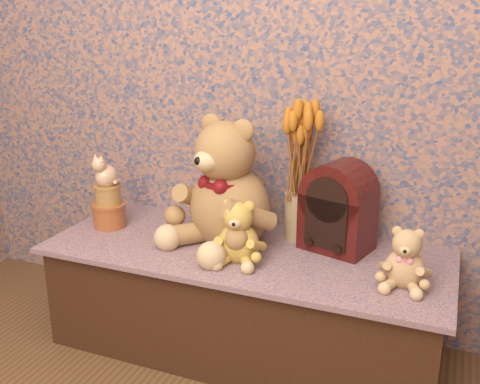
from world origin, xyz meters
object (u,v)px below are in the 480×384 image
(teddy_medium, at_px, (239,228))
(teddy_small, at_px, (406,254))
(ceramic_vase, at_px, (299,216))
(cathedral_radio, at_px, (338,206))
(biscuit_tin_lower, at_px, (109,215))
(cat_figurine, at_px, (106,169))
(teddy_large, at_px, (229,176))

(teddy_medium, distance_m, teddy_small, 0.57)
(teddy_small, xyz_separation_m, ceramic_vase, (-0.43, 0.25, -0.01))
(teddy_small, relative_size, ceramic_vase, 1.16)
(cathedral_radio, height_order, biscuit_tin_lower, cathedral_radio)
(teddy_medium, distance_m, cathedral_radio, 0.38)
(teddy_medium, distance_m, biscuit_tin_lower, 0.63)
(teddy_medium, xyz_separation_m, cat_figurine, (-0.62, 0.10, 0.13))
(ceramic_vase, bearing_deg, biscuit_tin_lower, -167.37)
(ceramic_vase, xyz_separation_m, biscuit_tin_lower, (-0.76, -0.17, -0.04))
(teddy_small, xyz_separation_m, biscuit_tin_lower, (-1.19, 0.08, -0.06))
(teddy_small, distance_m, cat_figurine, 1.20)
(teddy_medium, xyz_separation_m, teddy_small, (0.57, 0.02, -0.01))
(teddy_medium, bearing_deg, cat_figurine, 162.77)
(teddy_small, bearing_deg, cat_figurine, 176.94)
(teddy_medium, xyz_separation_m, ceramic_vase, (0.14, 0.27, -0.03))
(ceramic_vase, bearing_deg, teddy_medium, -117.52)
(teddy_large, bearing_deg, cathedral_radio, 32.58)
(cathedral_radio, relative_size, biscuit_tin_lower, 2.55)
(teddy_large, relative_size, cathedral_radio, 1.55)
(cathedral_radio, bearing_deg, teddy_medium, -126.92)
(cathedral_radio, height_order, cat_figurine, cathedral_radio)
(teddy_large, distance_m, cat_figurine, 0.52)
(cathedral_radio, xyz_separation_m, biscuit_tin_lower, (-0.92, -0.13, -0.12))
(cathedral_radio, bearing_deg, teddy_large, -152.99)
(teddy_large, bearing_deg, cat_figurine, -153.19)
(teddy_medium, height_order, teddy_small, teddy_medium)
(teddy_large, bearing_deg, teddy_small, 10.61)
(ceramic_vase, bearing_deg, cathedral_radio, -14.24)
(biscuit_tin_lower, bearing_deg, cat_figurine, 0.00)
(teddy_large, relative_size, ceramic_vase, 2.84)
(cathedral_radio, xyz_separation_m, cat_figurine, (-0.92, -0.13, 0.08))
(cathedral_radio, bearing_deg, biscuit_tin_lower, -156.23)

